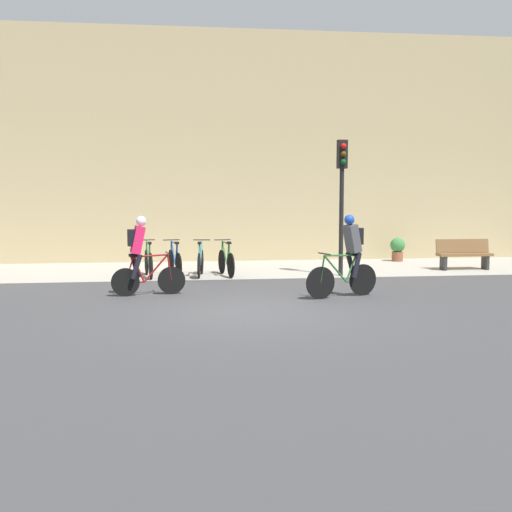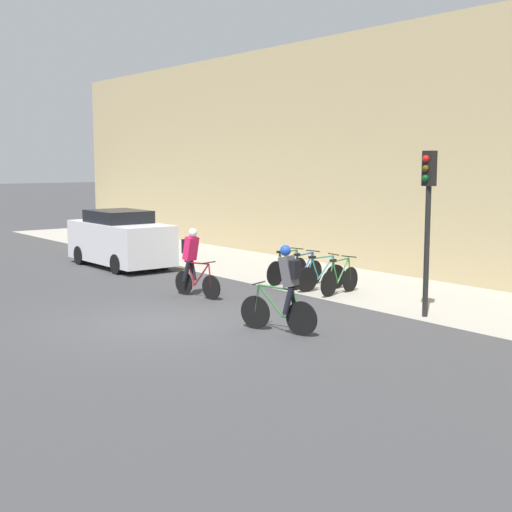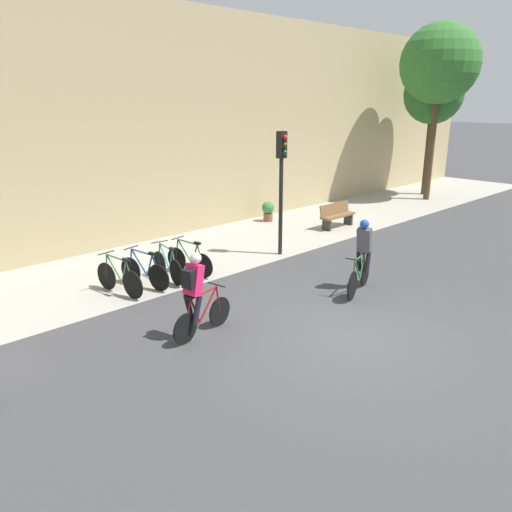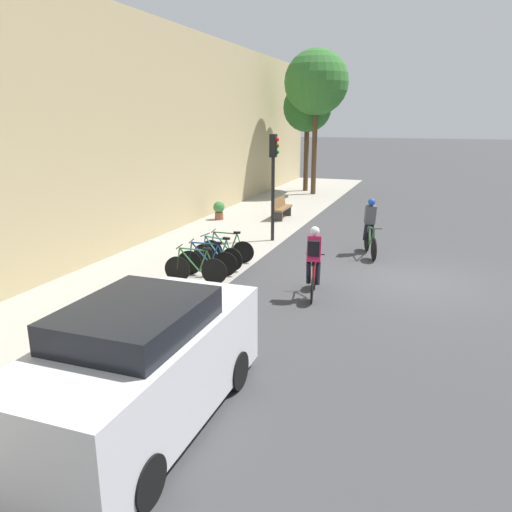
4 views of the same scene
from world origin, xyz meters
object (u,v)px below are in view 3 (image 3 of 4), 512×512
Objects in this scene: parked_bike_3 at (190,260)px; bench at (337,215)px; traffic_light_pole at (282,171)px; cyclist_pink at (196,293)px; parked_bike_1 at (144,272)px; cyclist_grey at (363,253)px; potted_plant at (268,210)px; parked_bike_0 at (119,278)px; parked_bike_2 at (168,266)px.

bench is at bearing 3.78° from parked_bike_3.
cyclist_pink is at bearing -152.55° from traffic_light_pole.
cyclist_grey is at bearing -45.85° from parked_bike_1.
cyclist_pink is at bearing -143.04° from potted_plant.
potted_plant is at bearing 62.45° from cyclist_grey.
parked_bike_3 is 0.44× the size of traffic_light_pole.
traffic_light_pole is 4.54m from bench.
parked_bike_1 is at bearing -158.31° from potted_plant.
parked_bike_3 is at bearing 0.00° from parked_bike_0.
parked_bike_0 is (-4.45, 3.86, -0.54)m from cyclist_grey.
traffic_light_pole is 4.82m from potted_plant.
bench is at bearing 2.92° from parked_bike_0.
cyclist_pink reaches higher than bench.
parked_bike_1 is 0.69m from parked_bike_2.
parked_bike_2 is at bearing 65.38° from cyclist_pink.
parked_bike_1 is 8.44m from bench.
cyclist_grey is 1.08× the size of parked_bike_1.
cyclist_grey is 5.91m from parked_bike_0.
cyclist_pink is at bearing -114.62° from parked_bike_2.
traffic_light_pole is 4.69× the size of potted_plant.
parked_bike_3 is (-2.36, 3.86, -0.55)m from cyclist_grey.
parked_bike_3 is (1.39, 0.00, -0.01)m from parked_bike_1.
bench is (3.94, 0.89, -2.06)m from traffic_light_pole.
parked_bike_2 is 1.00× the size of parked_bike_3.
parked_bike_1 is 7.83m from potted_plant.
bench is (4.67, 4.33, -0.48)m from cyclist_grey.
parked_bike_1 is at bearing 76.62° from cyclist_pink.
traffic_light_pole is (5.23, 2.72, 1.59)m from cyclist_pink.
parked_bike_0 is at bearing -177.08° from bench.
parked_bike_2 is at bearing 128.35° from cyclist_grey.
potted_plant is (7.97, 2.89, 0.03)m from parked_bike_0.
potted_plant is (6.58, 2.89, 0.04)m from parked_bike_2.
parked_bike_2 is at bearing -176.56° from bench.
parked_bike_1 is at bearing -179.98° from parked_bike_2.
bench is 2.69m from potted_plant.
parked_bike_0 is 9.13m from bench.
parked_bike_3 is at bearing 55.77° from cyclist_pink.
parked_bike_2 is at bearing -156.27° from potted_plant.
parked_bike_2 is 7.19m from potted_plant.
parked_bike_1 is at bearing 174.58° from traffic_light_pole.
cyclist_pink is 3.28m from parked_bike_1.
cyclist_grey reaches higher than parked_bike_1.
bench is at bearing 3.44° from parked_bike_2.
parked_bike_2 reaches higher than bench.
parked_bike_0 is at bearing 175.30° from traffic_light_pole.
cyclist_grey is 5.41m from parked_bike_1.
bench reaches higher than potted_plant.
parked_bike_1 is 1.03× the size of parked_bike_3.
cyclist_grey is at bearing -58.60° from parked_bike_3.
parked_bike_2 reaches higher than parked_bike_3.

